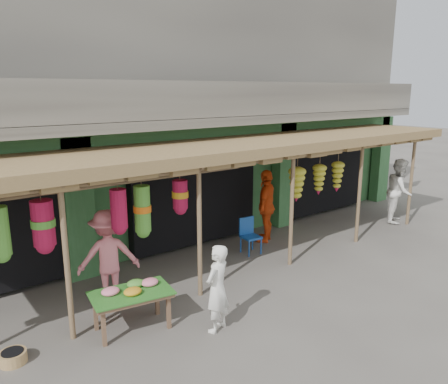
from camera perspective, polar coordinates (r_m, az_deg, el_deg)
ground at (r=9.77m, az=3.57°, el=-10.42°), size 80.00×80.00×0.00m
building at (r=13.01m, az=-10.74°, el=10.61°), size 16.40×6.80×7.00m
awning at (r=9.57m, az=-0.08°, el=5.19°), size 14.00×2.70×2.79m
flower_table at (r=7.56m, az=-11.97°, el=-12.85°), size 1.41×0.95×0.78m
blue_chair at (r=10.74m, az=3.29°, el=-5.41°), size 0.46×0.47×0.88m
basket_right at (r=7.51m, az=-25.85°, el=-18.86°), size 0.44×0.44×0.18m
person_front at (r=7.31m, az=-0.91°, el=-12.47°), size 0.64×0.53×1.49m
person_right at (r=14.07m, az=21.94°, el=0.16°), size 1.17×1.08×1.93m
person_vendor at (r=11.45m, az=5.55°, el=-1.80°), size 1.19×1.01×1.92m
person_shopper at (r=8.52m, az=-14.86°, el=-8.06°), size 1.30×0.99×1.78m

